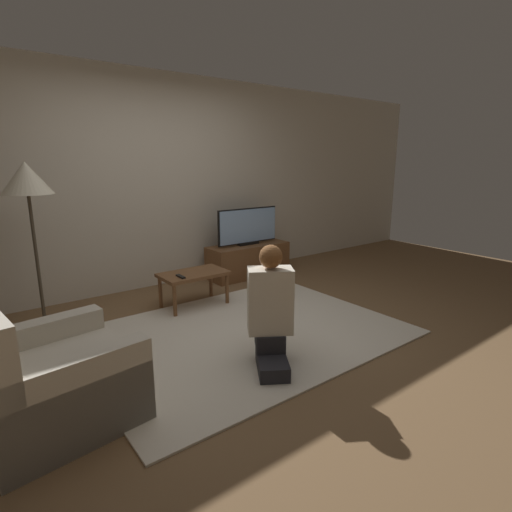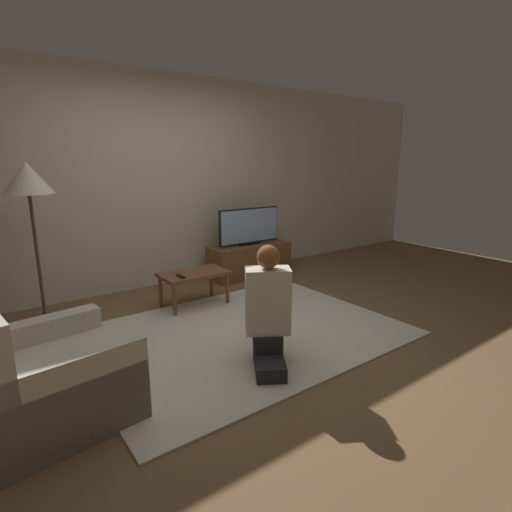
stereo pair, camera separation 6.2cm
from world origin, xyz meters
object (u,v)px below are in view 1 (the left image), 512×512
Objects in this scene: coffee_table at (194,277)px; floor_lamp at (27,186)px; armchair at (51,383)px; tv at (248,226)px; person_kneeling at (270,307)px.

floor_lamp reaches higher than coffee_table.
coffee_table is 2.09m from armchair.
coffee_table is at bearing -59.42° from armchair.
coffee_table is at bearing -13.33° from floor_lamp.
floor_lamp is at bearing -15.15° from armchair.
tv is 2.70m from floor_lamp.
tv is 0.61× the size of floor_lamp.
coffee_table is at bearing -152.46° from tv.
armchair reaches higher than coffee_table.
floor_lamp reaches higher than armchair.
tv is 3.44m from armchair.
tv is 1.00× the size of person_kneeling.
coffee_table is (-1.19, -0.62, -0.36)m from tv.
floor_lamp is (-2.61, -0.28, 0.65)m from tv.
coffee_table is 0.76× the size of person_kneeling.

